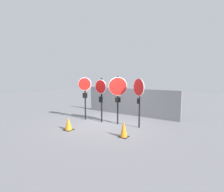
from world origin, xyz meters
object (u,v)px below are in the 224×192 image
traffic_cone_1 (124,129)px  stop_sign_3 (139,92)px  stop_sign_0 (85,90)px  stop_sign_2 (118,90)px  stop_sign_1 (101,92)px  traffic_cone_0 (68,124)px

traffic_cone_1 → stop_sign_3: bearing=92.6°
stop_sign_0 → stop_sign_2: 2.00m
stop_sign_1 → traffic_cone_1: (2.14, -1.31, -1.25)m
stop_sign_0 → stop_sign_3: 3.11m
stop_sign_1 → stop_sign_3: 2.08m
stop_sign_0 → traffic_cone_0: size_ratio=3.99×
stop_sign_0 → traffic_cone_0: (0.63, -1.81, -1.37)m
stop_sign_1 → stop_sign_3: size_ratio=1.00×
traffic_cone_1 → stop_sign_1: bearing=148.4°
stop_sign_0 → stop_sign_3: size_ratio=1.01×
traffic_cone_0 → stop_sign_1: bearing=78.2°
stop_sign_1 → stop_sign_2: size_ratio=0.96×
stop_sign_2 → traffic_cone_0: 2.82m
traffic_cone_1 → traffic_cone_0: bearing=-166.9°
stop_sign_1 → traffic_cone_1: stop_sign_1 is taller
stop_sign_2 → traffic_cone_1: (1.18, -1.44, -1.39)m
stop_sign_2 → traffic_cone_1: bearing=-84.2°
stop_sign_0 → stop_sign_1: (1.03, 0.10, -0.07)m
traffic_cone_0 → traffic_cone_1: traffic_cone_1 is taller
stop_sign_2 → traffic_cone_1: 2.32m
stop_sign_0 → stop_sign_3: stop_sign_0 is taller
stop_sign_0 → traffic_cone_1: size_ratio=3.54×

